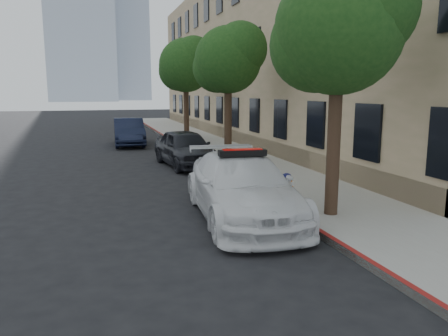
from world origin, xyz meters
name	(u,v)px	position (x,y,z in m)	size (l,w,h in m)	color
ground	(190,208)	(0.00, 0.00, 0.00)	(120.00, 120.00, 0.00)	black
sidewalk	(217,150)	(3.60, 10.00, 0.07)	(3.20, 50.00, 0.15)	gray
curb_strip	(187,151)	(2.06, 10.00, 0.07)	(0.12, 50.00, 0.15)	maroon
building	(282,57)	(9.20, 15.00, 5.00)	(8.00, 36.00, 10.00)	tan
tower_right	(125,29)	(9.00, 135.00, 22.00)	(14.00, 14.00, 44.00)	#9EA8B7
tree_near	(340,29)	(2.93, -2.01, 4.27)	(2.92, 2.82, 5.62)	black
tree_mid	(229,59)	(2.93, 5.99, 4.16)	(2.77, 2.64, 5.43)	black
tree_far	(186,65)	(2.93, 13.99, 4.39)	(3.10, 3.00, 5.81)	black
police_car	(242,187)	(0.98, -1.27, 0.75)	(2.49, 5.29, 1.64)	white
parked_car_mid	(185,148)	(1.20, 6.20, 0.72)	(1.71, 4.25, 1.45)	black
parked_car_far	(129,132)	(-0.38, 13.71, 0.73)	(1.55, 4.45, 1.46)	black
fire_hydrant	(286,188)	(2.35, -0.76, 0.52)	(0.31, 0.29, 0.76)	silver
traffic_cone	(291,188)	(2.49, -0.72, 0.49)	(0.47, 0.47, 0.70)	black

